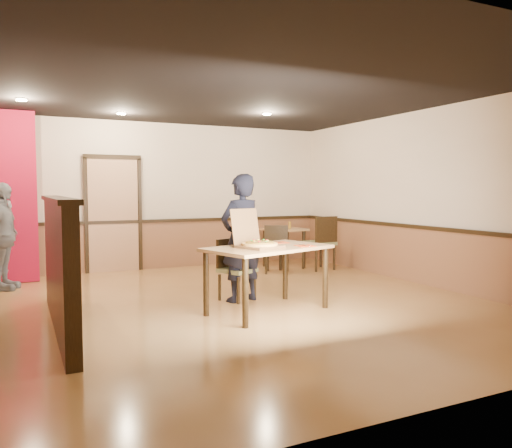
{
  "coord_description": "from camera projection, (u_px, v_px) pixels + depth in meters",
  "views": [
    {
      "loc": [
        -2.38,
        -6.0,
        1.53
      ],
      "look_at": [
        0.48,
        0.0,
        1.06
      ],
      "focal_mm": 35.0,
      "sensor_mm": 36.0,
      "label": 1
    }
  ],
  "objects": [
    {
      "name": "floor",
      "position": [
        223.0,
        306.0,
        6.53
      ],
      "size": [
        7.0,
        7.0,
        0.0
      ],
      "primitive_type": "plane",
      "color": "#B88247",
      "rests_on": "ground"
    },
    {
      "name": "ceiling",
      "position": [
        222.0,
        89.0,
        6.34
      ],
      "size": [
        7.0,
        7.0,
        0.0
      ],
      "primitive_type": "plane",
      "rotation": [
        3.14,
        0.0,
        0.0
      ],
      "color": "black",
      "rests_on": "wall_back"
    },
    {
      "name": "wall_back",
      "position": [
        155.0,
        196.0,
        9.59
      ],
      "size": [
        7.0,
        0.0,
        7.0
      ],
      "primitive_type": "plane",
      "rotation": [
        1.57,
        0.0,
        0.0
      ],
      "color": "beige",
      "rests_on": "floor"
    },
    {
      "name": "wall_right",
      "position": [
        427.0,
        197.0,
        7.94
      ],
      "size": [
        0.0,
        7.0,
        7.0
      ],
      "primitive_type": "plane",
      "rotation": [
        1.57,
        0.0,
        -1.57
      ],
      "color": "beige",
      "rests_on": "floor"
    },
    {
      "name": "wainscot_back",
      "position": [
        156.0,
        245.0,
        9.63
      ],
      "size": [
        7.0,
        0.04,
        0.9
      ],
      "primitive_type": "cube",
      "color": "brown",
      "rests_on": "floor"
    },
    {
      "name": "chair_rail_back",
      "position": [
        156.0,
        221.0,
        9.58
      ],
      "size": [
        7.0,
        0.06,
        0.06
      ],
      "primitive_type": "cube",
      "color": "black",
      "rests_on": "wall_back"
    },
    {
      "name": "wainscot_right",
      "position": [
        424.0,
        257.0,
        7.99
      ],
      "size": [
        0.04,
        7.0,
        0.9
      ],
      "primitive_type": "cube",
      "color": "brown",
      "rests_on": "floor"
    },
    {
      "name": "chair_rail_right",
      "position": [
        424.0,
        227.0,
        7.95
      ],
      "size": [
        0.06,
        7.0,
        0.06
      ],
      "primitive_type": "cube",
      "color": "black",
      "rests_on": "wall_right"
    },
    {
      "name": "back_door",
      "position": [
        113.0,
        215.0,
        9.23
      ],
      "size": [
        0.9,
        0.06,
        2.1
      ],
      "primitive_type": "cube",
      "color": "tan",
      "rests_on": "wall_back"
    },
    {
      "name": "booth_partition",
      "position": [
        59.0,
        262.0,
        5.44
      ],
      "size": [
        0.2,
        3.1,
        1.44
      ],
      "color": "black",
      "rests_on": "floor"
    },
    {
      "name": "spot_a",
      "position": [
        21.0,
        100.0,
        6.97
      ],
      "size": [
        0.14,
        0.14,
        0.02
      ],
      "primitive_type": "cylinder",
      "color": "#FAE8AF",
      "rests_on": "ceiling"
    },
    {
      "name": "spot_b",
      "position": [
        121.0,
        114.0,
        8.25
      ],
      "size": [
        0.14,
        0.14,
        0.02
      ],
      "primitive_type": "cylinder",
      "color": "#FAE8AF",
      "rests_on": "ceiling"
    },
    {
      "name": "spot_c",
      "position": [
        267.0,
        114.0,
        8.29
      ],
      "size": [
        0.14,
        0.14,
        0.02
      ],
      "primitive_type": "cylinder",
      "color": "#FAE8AF",
      "rests_on": "ceiling"
    },
    {
      "name": "main_table",
      "position": [
        268.0,
        255.0,
        6.18
      ],
      "size": [
        1.72,
        1.29,
        0.82
      ],
      "rotation": [
        0.0,
        0.0,
        0.3
      ],
      "color": "tan",
      "rests_on": "floor"
    },
    {
      "name": "diner_chair",
      "position": [
        234.0,
        267.0,
        6.9
      ],
      "size": [
        0.55,
        0.55,
        0.84
      ],
      "rotation": [
        0.0,
        0.0,
        0.44
      ],
      "color": "olive",
      "rests_on": "floor"
    },
    {
      "name": "side_chair_left",
      "position": [
        277.0,
        247.0,
        9.04
      ],
      "size": [
        0.6,
        0.6,
        0.89
      ],
      "rotation": [
        0.0,
        0.0,
        2.58
      ],
      "color": "olive",
      "rests_on": "floor"
    },
    {
      "name": "side_chair_right",
      "position": [
        321.0,
        241.0,
        9.42
      ],
      "size": [
        0.54,
        0.54,
        1.02
      ],
      "rotation": [
        0.0,
        0.0,
        3.21
      ],
      "color": "olive",
      "rests_on": "floor"
    },
    {
      "name": "side_table",
      "position": [
        284.0,
        237.0,
        9.78
      ],
      "size": [
        0.8,
        0.8,
        0.76
      ],
      "rotation": [
        0.0,
        0.0,
        0.13
      ],
      "color": "tan",
      "rests_on": "floor"
    },
    {
      "name": "diner",
      "position": [
        241.0,
        238.0,
        6.77
      ],
      "size": [
        0.71,
        0.55,
        1.74
      ],
      "primitive_type": "imported",
      "rotation": [
        0.0,
        0.0,
        3.38
      ],
      "color": "black",
      "rests_on": "floor"
    },
    {
      "name": "passerby",
      "position": [
        3.0,
        236.0,
        7.53
      ],
      "size": [
        0.7,
        1.04,
        1.63
      ],
      "primitive_type": "imported",
      "rotation": [
        0.0,
        0.0,
        1.22
      ],
      "color": "gray",
      "rests_on": "floor"
    },
    {
      "name": "pizza_box",
      "position": [
        257.0,
        243.0,
        6.05
      ],
      "size": [
        0.58,
        0.63,
        0.47
      ],
      "rotation": [
        0.0,
        0.0,
        0.32
      ],
      "color": "brown",
      "rests_on": "main_table"
    },
    {
      "name": "pizza",
      "position": [
        260.0,
        244.0,
        6.01
      ],
      "size": [
        0.55,
        0.55,
        0.03
      ],
      "primitive_type": "cylinder",
      "rotation": [
        0.0,
        0.0,
        -0.34
      ],
      "color": "#F5BA59",
      "rests_on": "pizza_box"
    },
    {
      "name": "napkin_near",
      "position": [
        305.0,
        246.0,
        6.23
      ],
      "size": [
        0.24,
        0.24,
        0.01
      ],
      "rotation": [
        0.0,
        0.0,
        -0.11
      ],
      "color": "red",
      "rests_on": "main_table"
    },
    {
      "name": "napkin_far",
      "position": [
        279.0,
        242.0,
        6.62
      ],
      "size": [
        0.22,
        0.22,
        0.01
      ],
      "rotation": [
        0.0,
        0.0,
        -0.01
      ],
      "color": "red",
      "rests_on": "main_table"
    },
    {
      "name": "condiment",
      "position": [
        290.0,
        225.0,
        9.77
      ],
      "size": [
        0.05,
        0.05,
        0.13
      ],
      "primitive_type": "cylinder",
      "color": "#93671A",
      "rests_on": "side_table"
    }
  ]
}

